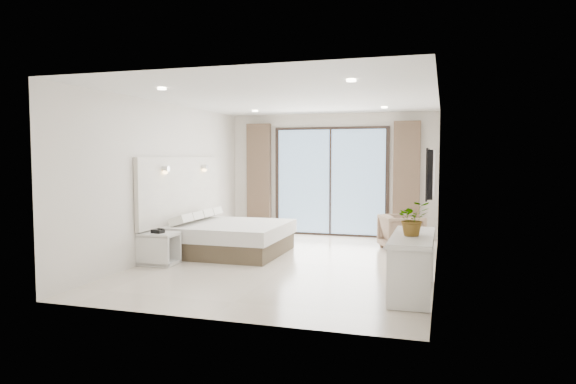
{
  "coord_description": "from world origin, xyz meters",
  "views": [
    {
      "loc": [
        2.4,
        -8.05,
        1.76
      ],
      "look_at": [
        -0.17,
        0.4,
        1.15
      ],
      "focal_mm": 32.0,
      "sensor_mm": 36.0,
      "label": 1
    }
  ],
  "objects_px": {
    "bed": "(229,237)",
    "armchair": "(401,231)",
    "console_desk": "(413,251)",
    "nightstand": "(159,249)"
  },
  "relations": [
    {
      "from": "bed",
      "to": "nightstand",
      "type": "distance_m",
      "value": 1.42
    },
    {
      "from": "nightstand",
      "to": "console_desk",
      "type": "distance_m",
      "value": 4.13
    },
    {
      "from": "bed",
      "to": "console_desk",
      "type": "bearing_deg",
      "value": -29.58
    },
    {
      "from": "console_desk",
      "to": "armchair",
      "type": "bearing_deg",
      "value": 96.92
    },
    {
      "from": "bed",
      "to": "armchair",
      "type": "xyz_separation_m",
      "value": [
        2.98,
        1.25,
        0.08
      ]
    },
    {
      "from": "console_desk",
      "to": "bed",
      "type": "bearing_deg",
      "value": 150.42
    },
    {
      "from": "bed",
      "to": "armchair",
      "type": "bearing_deg",
      "value": 22.71
    },
    {
      "from": "bed",
      "to": "nightstand",
      "type": "height_order",
      "value": "bed"
    },
    {
      "from": "nightstand",
      "to": "armchair",
      "type": "height_order",
      "value": "armchair"
    },
    {
      "from": "bed",
      "to": "console_desk",
      "type": "distance_m",
      "value": 3.87
    }
  ]
}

